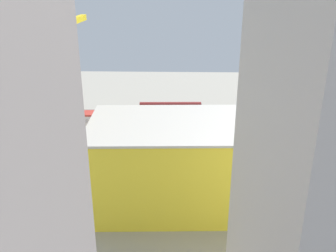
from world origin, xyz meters
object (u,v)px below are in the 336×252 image
box_truck_1 (223,157)px  locomotive (272,109)px  parked_car_4 (145,157)px  tower_crane (61,96)px  freight_coach_far (170,111)px  street_tree_2 (334,133)px  platform_canopy_near (198,113)px  parked_car_0 (263,160)px  parked_car_2 (205,159)px  traffic_light (185,148)px  street_tree_0 (300,130)px  construction_building (187,164)px  street_tree_1 (216,132)px  parked_car_3 (177,159)px  box_truck_2 (193,157)px  parked_car_1 (236,159)px  box_truck_0 (130,155)px

box_truck_1 → locomotive: bearing=-119.0°
parked_car_4 → tower_crane: 27.43m
freight_coach_far → street_tree_2: bearing=154.8°
platform_canopy_near → parked_car_4: (13.20, 21.17, -3.62)m
parked_car_0 → parked_car_2: size_ratio=1.05×
traffic_light → street_tree_0: bearing=-161.2°
locomotive → parked_car_4: size_ratio=3.16×
parked_car_0 → traffic_light: size_ratio=0.78×
construction_building → street_tree_1: (-7.80, -24.39, -3.62)m
platform_canopy_near → street_tree_1: size_ratio=10.19×
box_truck_1 → parked_car_3: bearing=-1.0°
box_truck_2 → street_tree_2: size_ratio=1.38×
platform_canopy_near → street_tree_0: 28.03m
parked_car_1 → parked_car_2: parked_car_1 is taller
freight_coach_far → street_tree_1: (-11.95, 19.16, 1.20)m
parked_car_1 → tower_crane: 42.06m
locomotive → traffic_light: bearing=51.8°
platform_canopy_near → parked_car_3: 23.24m
tower_crane → parked_car_1: bearing=-158.7°
parked_car_3 → street_tree_2: 39.89m
locomotive → construction_building: bearing=61.1°
construction_building → box_truck_1: size_ratio=3.73×
locomotive → freight_coach_far: 32.48m
freight_coach_far → box_truck_2: (-5.84, 28.16, -1.41)m
parked_car_4 → box_truck_1: box_truck_1 is taller
box_truck_0 → street_tree_1: 22.44m
parked_car_2 → parked_car_1: bearing=-178.2°
parked_car_4 → construction_building: construction_building is taller
locomotive → freight_coach_far: size_ratio=0.79×
parked_car_4 → street_tree_0: (-37.77, -7.69, 4.15)m
parked_car_0 → box_truck_0: 30.74m
street_tree_1 → parked_car_2: bearing=68.8°
locomotive → construction_building: 57.50m
construction_building → box_truck_0: bearing=-53.5°
parked_car_0 → construction_building: bearing=41.8°
street_tree_0 → parked_car_3: bearing=16.0°
parked_car_0 → box_truck_1: bearing=3.2°
parked_car_1 → box_truck_2: size_ratio=0.48×
box_truck_0 → locomotive: bearing=-139.8°
box_truck_0 → parked_car_0: bearing=-179.7°
locomotive → box_truck_1: locomotive is taller
box_truck_2 → tower_crane: bearing=27.1°
parked_car_2 → platform_canopy_near: bearing=-87.9°
box_truck_1 → traffic_light: bearing=5.2°
box_truck_2 → locomotive: bearing=-126.8°
parked_car_4 → box_truck_1: (-17.94, 1.22, 0.97)m
tower_crane → traffic_light: bearing=-152.4°
tower_crane → street_tree_2: tower_crane is taller
street_tree_2 → traffic_light: bearing=14.6°
locomotive → box_truck_1: (19.12, 34.52, -0.03)m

